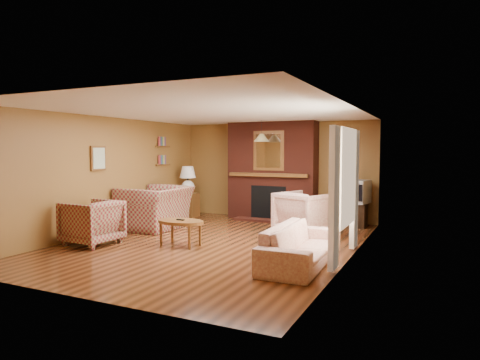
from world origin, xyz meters
The scene contains 20 objects.
floor centered at (0.00, 0.00, 0.00)m, with size 6.50×6.50×0.00m, color #3F1F0D.
ceiling centered at (0.00, 0.00, 2.40)m, with size 6.50×6.50×0.00m, color white.
wall_back centered at (0.00, 3.25, 1.20)m, with size 6.50×6.50×0.00m, color brown.
wall_front centered at (0.00, -3.25, 1.20)m, with size 6.50×6.50×0.00m, color brown.
wall_left centered at (-2.50, 0.00, 1.20)m, with size 6.50×6.50×0.00m, color brown.
wall_right centered at (2.50, 0.00, 1.20)m, with size 6.50×6.50×0.00m, color brown.
fireplace centered at (0.00, 2.98, 1.18)m, with size 2.20×0.82×2.40m.
window_right centered at (2.45, -0.20, 1.13)m, with size 0.10×1.85×2.00m.
bookshelf centered at (-2.44, 1.90, 1.67)m, with size 0.09×0.55×0.71m.
botanical_print centered at (-2.47, -0.30, 1.55)m, with size 0.05×0.40×0.50m.
pendant_light centered at (0.00, 2.30, 2.00)m, with size 0.36×0.36×0.48m.
plaid_loveseat centered at (-1.85, 0.73, 0.46)m, with size 1.41×1.23×0.91m, color maroon.
plaid_armchair centered at (-1.95, -1.04, 0.40)m, with size 0.86×0.89×0.81m, color maroon.
floral_sofa centered at (1.90, -0.73, 0.29)m, with size 2.00×0.78×0.58m, color beige.
floral_armchair centered at (1.29, 1.46, 0.44)m, with size 0.94×0.97×0.88m, color beige.
coffee_table centered at (-0.41, -0.47, 0.41)m, with size 0.89×0.55×0.48m.
side_table centered at (-2.10, 2.45, 0.30)m, with size 0.46×0.46×0.61m, color brown.
table_lamp centered at (-2.10, 2.45, 0.99)m, with size 0.42×0.42×0.69m.
tv_stand centered at (2.05, 2.80, 0.27)m, with size 0.49×0.45×0.54m, color black.
crt_tv centered at (2.05, 2.79, 0.80)m, with size 0.65×0.65×0.51m.
Camera 1 is at (3.78, -6.84, 1.71)m, focal length 32.00 mm.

